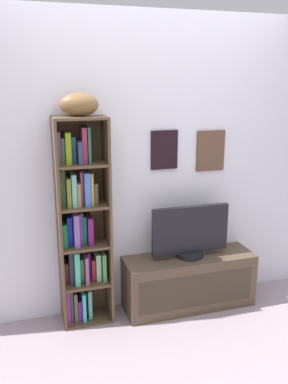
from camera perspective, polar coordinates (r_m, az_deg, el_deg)
back_wall at (r=3.39m, az=0.63°, el=3.52°), size 4.80×0.08×2.40m
bookshelf at (r=3.25m, az=-8.72°, el=-4.77°), size 0.39×0.26×1.63m
football at (r=3.04m, az=-8.92°, el=11.77°), size 0.30×0.21×0.16m
tv_stand at (r=3.63m, az=6.18°, el=-12.08°), size 1.10×0.35×0.46m
television at (r=3.45m, az=6.38°, el=-5.55°), size 0.66×0.22×0.44m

